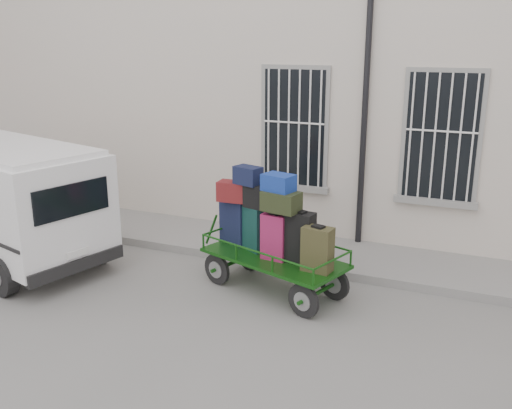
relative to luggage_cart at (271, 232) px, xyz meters
name	(u,v)px	position (x,y,z in m)	size (l,w,h in m)	color
ground	(253,302)	(-0.09, -0.52, -0.99)	(80.00, 80.00, 0.00)	slate
building	(349,80)	(-0.09, 4.98, 2.01)	(24.00, 5.15, 6.00)	beige
sidewalk	(299,250)	(-0.09, 1.68, -0.92)	(24.00, 1.70, 0.15)	gray
luggage_cart	(271,232)	(0.00, 0.00, 0.00)	(2.74, 1.72, 1.97)	black
van	(4,194)	(-4.88, -0.60, 0.24)	(4.57, 2.86, 2.15)	white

